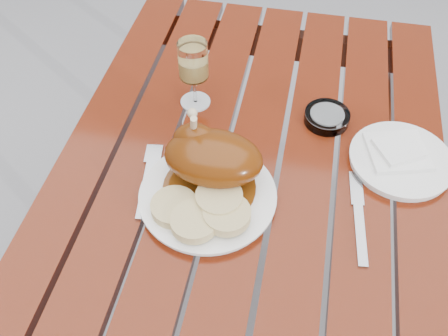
# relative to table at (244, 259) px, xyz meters

# --- Properties ---
(ground) EXTENTS (60.00, 60.00, 0.00)m
(ground) POSITION_rel_table_xyz_m (0.00, 0.00, -0.38)
(ground) COLOR slate
(ground) RESTS_ON ground
(table) EXTENTS (0.80, 1.20, 0.75)m
(table) POSITION_rel_table_xyz_m (0.00, 0.00, 0.00)
(table) COLOR maroon
(table) RESTS_ON ground
(dinner_plate) EXTENTS (0.32, 0.32, 0.02)m
(dinner_plate) POSITION_rel_table_xyz_m (-0.07, -0.10, 0.38)
(dinner_plate) COLOR white
(dinner_plate) RESTS_ON table
(roast_duck) EXTENTS (0.19, 0.19, 0.14)m
(roast_duck) POSITION_rel_table_xyz_m (-0.07, -0.05, 0.44)
(roast_duck) COLOR #592B0A
(roast_duck) RESTS_ON dinner_plate
(bread_dumplings) EXTENTS (0.19, 0.15, 0.03)m
(bread_dumplings) POSITION_rel_table_xyz_m (-0.06, -0.15, 0.41)
(bread_dumplings) COLOR #D2B980
(bread_dumplings) RESTS_ON dinner_plate
(wine_glass) EXTENTS (0.09, 0.09, 0.16)m
(wine_glass) POSITION_rel_table_xyz_m (-0.16, 0.17, 0.46)
(wine_glass) COLOR #D9B962
(wine_glass) RESTS_ON table
(side_plate) EXTENTS (0.22, 0.22, 0.02)m
(side_plate) POSITION_rel_table_xyz_m (0.30, 0.07, 0.38)
(side_plate) COLOR white
(side_plate) RESTS_ON table
(napkin) EXTENTS (0.15, 0.14, 0.01)m
(napkin) POSITION_rel_table_xyz_m (0.29, 0.08, 0.40)
(napkin) COLOR white
(napkin) RESTS_ON side_plate
(ashtray) EXTENTS (0.13, 0.13, 0.03)m
(ashtray) POSITION_rel_table_xyz_m (0.15, 0.17, 0.39)
(ashtray) COLOR #B2B7BC
(ashtray) RESTS_ON table
(fork) EXTENTS (0.05, 0.18, 0.01)m
(fork) POSITION_rel_table_xyz_m (-0.19, -0.09, 0.38)
(fork) COLOR gray
(fork) RESTS_ON table
(knife) EXTENTS (0.04, 0.19, 0.01)m
(knife) POSITION_rel_table_xyz_m (0.23, -0.10, 0.38)
(knife) COLOR gray
(knife) RESTS_ON table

